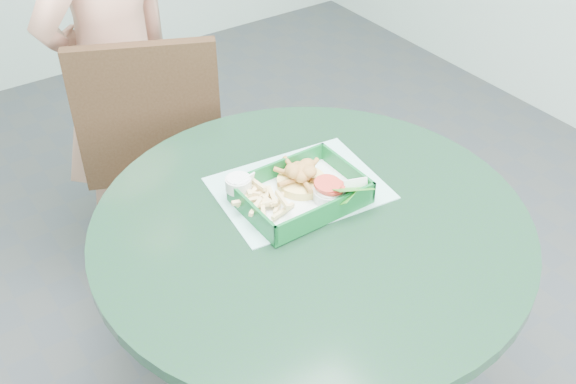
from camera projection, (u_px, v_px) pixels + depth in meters
cafe_table at (310, 280)px, 1.61m from camera, size 0.98×0.98×0.75m
dining_chair at (171, 180)px, 2.00m from camera, size 0.42×0.42×0.93m
diner_person at (117, 75)px, 2.10m from camera, size 0.63×0.53×1.47m
placemat at (299, 195)px, 1.59m from camera, size 0.41×0.33×0.00m
food_basket at (301, 203)px, 1.54m from camera, size 0.27×0.20×0.06m
crab_sandwich at (302, 181)px, 1.55m from camera, size 0.11×0.11×0.07m
fries_pile at (265, 206)px, 1.50m from camera, size 0.14×0.14×0.04m
sauce_ramekin at (239, 190)px, 1.53m from camera, size 0.06×0.06×0.03m
garnish_cup at (334, 198)px, 1.52m from camera, size 0.11×0.11×0.04m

